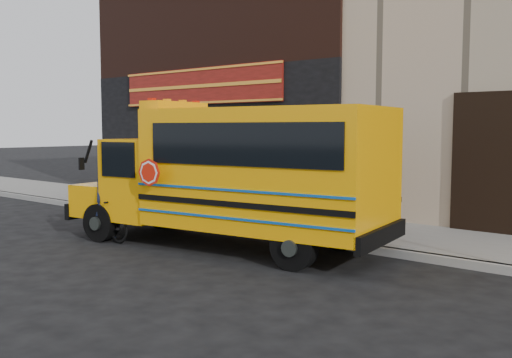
{
  "coord_description": "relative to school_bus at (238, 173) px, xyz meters",
  "views": [
    {
      "loc": [
        7.57,
        -7.04,
        2.38
      ],
      "look_at": [
        0.22,
        1.85,
        1.34
      ],
      "focal_mm": 40.0,
      "sensor_mm": 36.0,
      "label": 1
    }
  ],
  "objects": [
    {
      "name": "curb",
      "position": [
        -0.21,
        1.3,
        -1.43
      ],
      "size": [
        40.0,
        0.2,
        0.15
      ],
      "primitive_type": "cube",
      "color": "gray",
      "rests_on": "ground"
    },
    {
      "name": "cyclist",
      "position": [
        -2.66,
        -1.18,
        -0.7
      ],
      "size": [
        0.43,
        0.61,
        1.61
      ],
      "primitive_type": "imported",
      "rotation": [
        0.0,
        0.0,
        1.64
      ],
      "color": "black",
      "rests_on": "ground"
    },
    {
      "name": "sidewalk",
      "position": [
        -0.21,
        2.8,
        -1.43
      ],
      "size": [
        40.0,
        3.0,
        0.15
      ],
      "primitive_type": "cube",
      "color": "#64625D",
      "rests_on": "ground"
    },
    {
      "name": "bicycle",
      "position": [
        -2.68,
        -1.23,
        -1.04
      ],
      "size": [
        1.56,
        0.45,
        0.93
      ],
      "primitive_type": "imported",
      "rotation": [
        0.0,
        0.0,
        1.58
      ],
      "color": "black",
      "rests_on": "ground"
    },
    {
      "name": "building",
      "position": [
        -0.25,
        9.15,
        4.62
      ],
      "size": [
        20.0,
        10.7,
        12.0
      ],
      "color": "tan",
      "rests_on": "sidewalk"
    },
    {
      "name": "school_bus",
      "position": [
        0.0,
        0.0,
        0.0
      ],
      "size": [
        7.12,
        3.0,
        2.92
      ],
      "color": "black",
      "rests_on": "ground"
    },
    {
      "name": "ground",
      "position": [
        -0.21,
        -1.3,
        -1.51
      ],
      "size": [
        120.0,
        120.0,
        0.0
      ],
      "primitive_type": "plane",
      "color": "black",
      "rests_on": "ground"
    }
  ]
}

